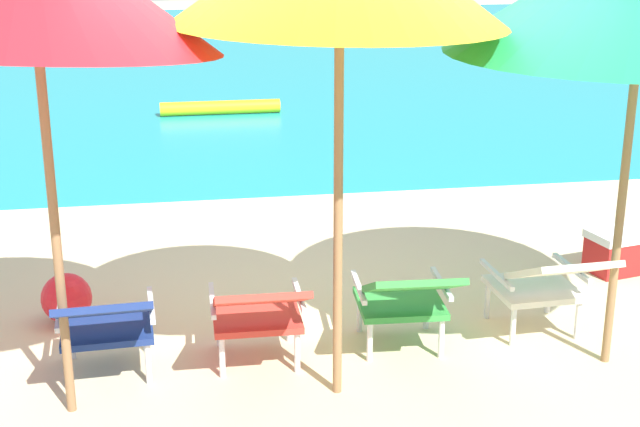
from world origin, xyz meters
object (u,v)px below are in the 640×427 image
swim_buoy (220,107)px  lounge_chair_far_left (106,320)px  lounge_chair_near_right (406,296)px  lounge_chair_near_left (258,309)px  lounge_chair_far_right (546,281)px  cooler_box (620,251)px  beach_ball (67,298)px

swim_buoy → lounge_chair_far_left: (-1.11, -7.36, 0.31)m
lounge_chair_near_right → lounge_chair_far_left: bearing=-178.0°
lounge_chair_near_left → lounge_chair_far_right: (1.82, 0.13, 0.00)m
lounge_chair_near_right → lounge_chair_near_left: bearing=-176.9°
lounge_chair_far_left → lounge_chair_far_right: 2.69m
lounge_chair_near_left → cooler_box: lounge_chair_near_left is taller
lounge_chair_near_right → lounge_chair_far_right: (0.93, 0.08, 0.00)m
lounge_chair_near_left → lounge_chair_far_left: bearing=-179.1°
lounge_chair_near_left → lounge_chair_near_right: (0.89, 0.05, 0.00)m
lounge_chair_far_left → lounge_chair_near_left: 0.86m
lounge_chair_far_left → lounge_chair_far_right: (2.68, 0.15, 0.00)m
swim_buoy → beach_ball: beach_ball is taller
lounge_chair_far_right → beach_ball: 3.11m
lounge_chair_far_left → swim_buoy: bearing=81.5°
beach_ball → cooler_box: bearing=3.4°
swim_buoy → lounge_chair_near_left: 7.35m
swim_buoy → lounge_chair_far_right: lounge_chair_far_right is taller
beach_ball → cooler_box: (4.03, 0.24, -0.00)m
lounge_chair_near_left → lounge_chair_near_right: bearing=3.1°
lounge_chair_far_right → cooler_box: bearing=44.8°
beach_ball → lounge_chair_far_left: bearing=-71.2°
lounge_chair_near_right → beach_ball: 2.26m
beach_ball → lounge_chair_far_right: bearing=-14.7°
lounge_chair_far_left → lounge_chair_far_right: bearing=3.1°
lounge_chair_near_right → cooler_box: 2.26m
lounge_chair_near_left → lounge_chair_near_right: 0.89m
swim_buoy → lounge_chair_far_left: 7.45m
lounge_chair_near_left → cooler_box: (2.85, 1.16, -0.24)m
beach_ball → cooler_box: beach_ball is taller
swim_buoy → lounge_chair_near_left: (-0.24, -7.34, 0.31)m
lounge_chair_near_left → beach_ball: lounge_chair_near_left is taller
swim_buoy → lounge_chair_near_right: size_ratio=1.77×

